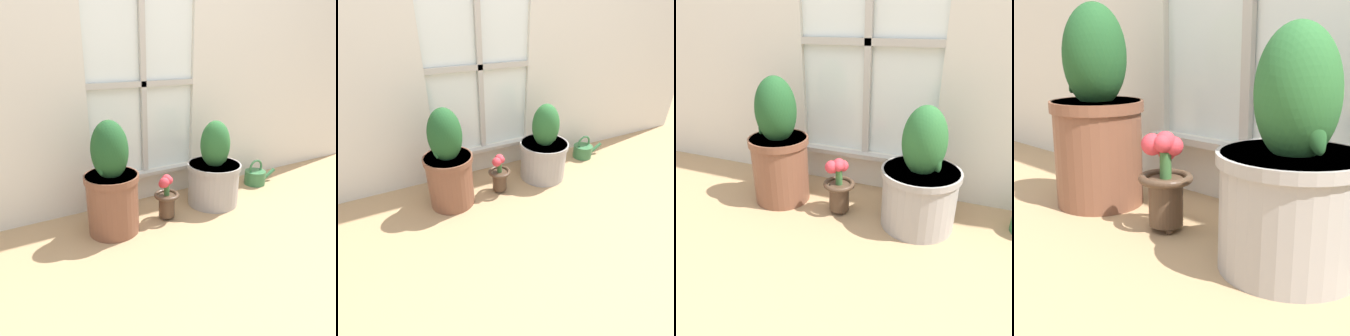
% 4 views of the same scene
% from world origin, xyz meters
% --- Properties ---
extents(ground_plane, '(10.00, 10.00, 0.00)m').
position_xyz_m(ground_plane, '(0.00, 0.00, 0.00)').
color(ground_plane, tan).
extents(potted_plant_left, '(0.30, 0.30, 0.65)m').
position_xyz_m(potted_plant_left, '(-0.36, 0.31, 0.28)').
color(potted_plant_left, brown).
rests_on(potted_plant_left, ground_plane).
extents(potted_plant_right, '(0.36, 0.36, 0.57)m').
position_xyz_m(potted_plant_right, '(0.36, 0.33, 0.22)').
color(potted_plant_right, '#9E9993').
rests_on(potted_plant_right, ground_plane).
extents(flower_vase, '(0.16, 0.16, 0.29)m').
position_xyz_m(flower_vase, '(-0.02, 0.29, 0.15)').
color(flower_vase, '#473323').
rests_on(flower_vase, ground_plane).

